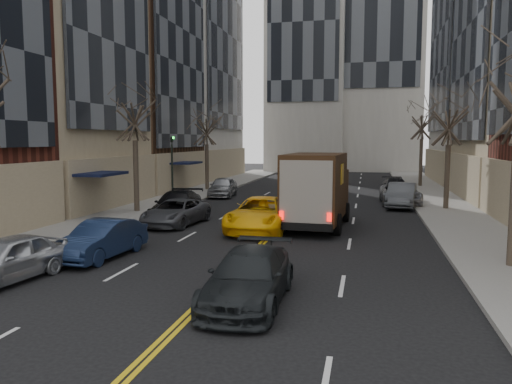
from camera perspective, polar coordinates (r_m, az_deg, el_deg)
sidewalk_left at (r=36.09m, az=-8.87°, el=-0.69°), size 4.00×66.00×0.15m
sidewalk_right at (r=33.97m, az=20.71°, el=-1.42°), size 4.00×66.00×0.15m
tree_lf_mid at (r=29.45m, az=-13.75°, el=10.44°), size 3.20×3.20×8.91m
tree_lf_far at (r=41.47m, az=-5.69°, el=8.45°), size 3.20×3.20×8.12m
tree_rt_mid at (r=31.77m, az=21.27°, el=9.09°), size 3.20×3.20×8.32m
tree_rt_far at (r=46.67m, az=18.50°, el=8.78°), size 3.20×3.20×9.11m
traffic_signal at (r=30.64m, az=-9.56°, el=3.27°), size 0.29×0.26×4.70m
ups_truck at (r=24.14m, az=6.97°, el=0.18°), size 2.97×6.66×3.58m
observer_sedan at (r=13.11m, az=-0.82°, el=-9.73°), size 1.96×4.72×1.36m
taxi at (r=23.22m, az=0.61°, el=-2.56°), size 2.71×5.66×1.56m
pedestrian at (r=24.86m, az=8.08°, el=-1.65°), size 0.49×0.72×1.90m
parked_lf_a at (r=16.71m, az=-26.65°, el=-6.86°), size 2.17×4.29×1.40m
parked_lf_b at (r=18.78m, az=-17.21°, el=-5.19°), size 1.77×4.22×1.36m
parked_lf_c at (r=25.13m, az=-9.13°, el=-2.30°), size 2.52×4.76×1.28m
parked_lf_d at (r=26.64m, az=-9.01°, el=-1.58°), size 2.74×5.42×1.51m
parked_lf_e at (r=37.15m, az=-3.80°, el=0.59°), size 2.17×4.50×1.48m
parked_rt_a at (r=32.53m, az=16.31°, el=-0.36°), size 2.22×4.82×1.53m
parked_rt_b at (r=33.92m, az=16.16°, el=-0.16°), size 2.57×5.32×1.46m
parked_rt_c at (r=39.93m, az=15.62°, el=0.63°), size 2.19×4.62×1.30m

